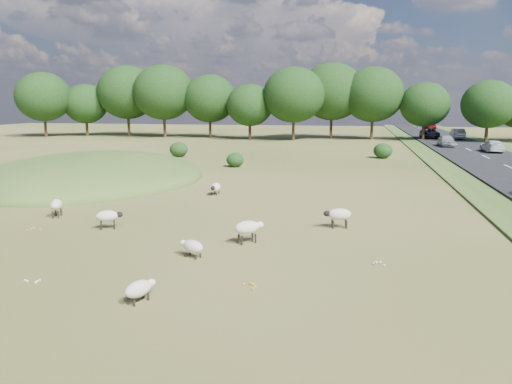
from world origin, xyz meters
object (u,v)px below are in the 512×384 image
Objects in this scene: sheep_3 at (57,205)px; sheep_2 at (192,246)px; sheep_5 at (248,228)px; car_0 at (457,134)px; sheep_0 at (139,289)px; car_1 at (492,146)px; sheep_4 at (339,214)px; car_4 at (446,141)px; sheep_6 at (215,187)px; car_6 at (431,126)px; car_2 at (430,133)px; sheep_1 at (108,216)px.

sheep_2 is at bearing -138.87° from sheep_3.
car_0 is at bearing 32.87° from sheep_5.
sheep_0 is 0.26× the size of car_1.
sheep_0 is 0.87× the size of sheep_4.
sheep_3 is 0.98× the size of sheep_4.
car_0 reaches higher than car_4.
sheep_4 is 44.28m from car_4.
sheep_6 is (-2.47, 16.74, 0.06)m from sheep_0.
car_4 is (11.65, 42.72, 0.33)m from sheep_4.
car_1 is 0.95× the size of car_6.
car_4 is (16.85, 48.15, 0.56)m from sheep_2.
sheep_0 is 0.25× the size of car_0.
sheep_2 is at bearing 33.71° from sheep_4.
sheep_3 is at bearing 125.74° from sheep_5.
car_4 is (15.20, 45.93, 0.32)m from sheep_5.
sheep_2 is 46.74m from car_1.
car_6 is at bearing -90.00° from car_0.
car_1 reaches higher than sheep_0.
car_4 is at bearing 32.26° from sheep_5.
sheep_1 is at bearing -110.27° from car_2.
sheep_2 is 0.90× the size of sheep_3.
sheep_5 reaches higher than sheep_2.
sheep_1 is at bearing -134.50° from sheep_3.
car_4 is 41.60m from car_6.
sheep_1 is at bearing -116.01° from car_4.
sheep_2 is 64.82m from car_2.
sheep_5 is 0.27× the size of car_6.
sheep_6 is (6.16, 7.42, -0.17)m from sheep_3.
sheep_1 is at bearing -15.11° from sheep_6.
sheep_0 is 6.81m from sheep_5.
sheep_0 is 0.91× the size of sheep_6.
car_4 is at bearing 5.78° from sheep_0.
sheep_6 is (-2.62, 12.40, 0.05)m from sheep_2.
car_0 reaches higher than car_6.
sheep_6 is 40.72m from car_4.
sheep_1 is at bearing 131.98° from sheep_5.
car_0 is at bearing 90.00° from car_6.
car_2 reaches higher than car_4.
car_1 is at bearing -79.58° from car_2.
sheep_4 is at bearing 79.60° from car_6.
car_2 is (17.00, 66.93, 0.58)m from sheep_0.
car_6 is (25.72, 86.35, 0.32)m from sheep_1.
car_2 is at bearing 36.44° from sheep_5.
car_1 is at bearing 29.39° from sheep_1.
car_4 is (-3.80, -13.59, -0.04)m from car_0.
sheep_2 is at bearing -105.07° from car_2.
car_0 is 1.10× the size of car_4.
sheep_3 is at bearing 70.82° from car_6.
car_0 is 3.89m from car_2.
sheep_5 reaches higher than sheep_1.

